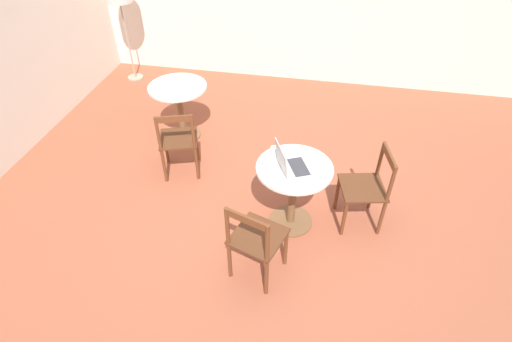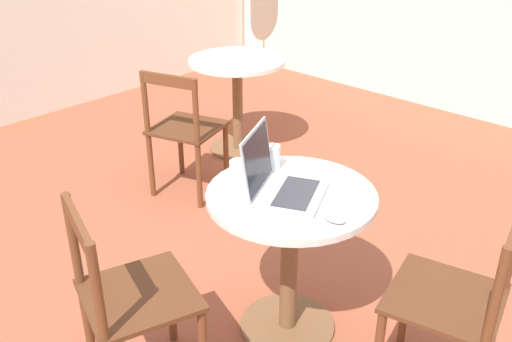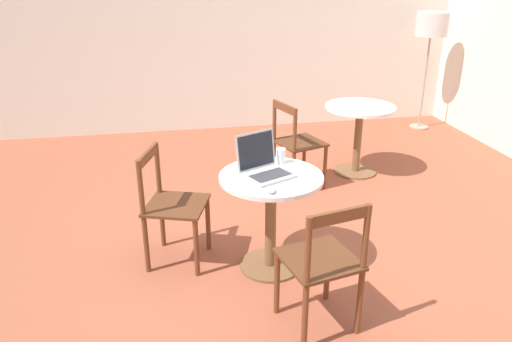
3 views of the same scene
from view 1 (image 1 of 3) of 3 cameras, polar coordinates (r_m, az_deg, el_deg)
ground_plane at (r=4.13m, az=2.29°, el=-7.20°), size 16.00×16.00×0.00m
cafe_table_near at (r=3.77m, az=5.37°, el=-1.70°), size 0.71×0.71×0.72m
cafe_table_mid at (r=5.11m, az=-10.91°, el=9.93°), size 0.71×0.71×0.72m
chair_near_left at (r=3.38m, az=-0.04°, el=-9.87°), size 0.52×0.52×0.86m
chair_near_front at (r=3.97m, az=15.52°, el=-2.41°), size 0.49×0.49×0.86m
chair_mid_left at (r=4.51m, az=-11.02°, el=4.19°), size 0.52×0.52×0.86m
laptop at (r=3.58m, az=5.13°, el=0.87°), size 0.41×0.40×0.27m
mouse at (r=3.59m, az=9.54°, el=-0.33°), size 0.06×0.10×0.03m
mug at (r=3.61m, az=1.53°, el=1.04°), size 0.12×0.08×0.08m
drinking_glass at (r=3.72m, az=2.61°, el=2.73°), size 0.07×0.07×0.11m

